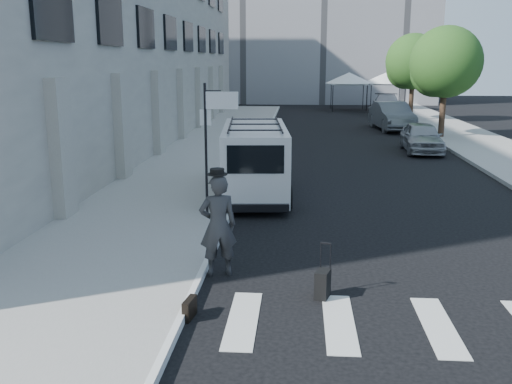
% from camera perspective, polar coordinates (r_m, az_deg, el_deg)
% --- Properties ---
extents(ground, '(120.00, 120.00, 0.00)m').
position_cam_1_polar(ground, '(12.49, 4.66, -6.79)').
color(ground, black).
rests_on(ground, ground).
extents(sidewalk_left, '(4.50, 48.00, 0.15)m').
position_cam_1_polar(sidewalk_left, '(28.37, -4.07, 4.61)').
color(sidewalk_left, gray).
rests_on(sidewalk_left, ground).
extents(sidewalk_right, '(4.00, 56.00, 0.15)m').
position_cam_1_polar(sidewalk_right, '(33.29, 20.31, 5.09)').
color(sidewalk_right, gray).
rests_on(sidewalk_right, ground).
extents(building_left, '(10.00, 44.00, 12.00)m').
position_cam_1_polar(building_left, '(31.91, -17.19, 15.69)').
color(building_left, gray).
rests_on(building_left, ground).
extents(sign_pole, '(1.03, 0.07, 3.50)m').
position_cam_1_polar(sign_pole, '(15.20, -4.20, 7.07)').
color(sign_pole, black).
rests_on(sign_pole, sidewalk_left).
extents(tree_near, '(3.80, 3.83, 6.03)m').
position_cam_1_polar(tree_near, '(32.80, 18.21, 11.99)').
color(tree_near, black).
rests_on(tree_near, ground).
extents(tree_far, '(3.80, 3.83, 6.03)m').
position_cam_1_polar(tree_far, '(41.61, 15.28, 12.27)').
color(tree_far, black).
rests_on(tree_far, ground).
extents(tent_left, '(4.00, 4.00, 3.20)m').
position_cam_1_polar(tent_left, '(49.94, 9.28, 11.16)').
color(tent_left, black).
rests_on(tent_left, ground).
extents(tent_right, '(4.00, 4.00, 3.20)m').
position_cam_1_polar(tent_right, '(50.80, 12.90, 11.04)').
color(tent_right, black).
rests_on(tent_right, ground).
extents(businessman, '(0.86, 0.70, 2.06)m').
position_cam_1_polar(businessman, '(11.33, -3.82, -3.38)').
color(businessman, '#303032').
rests_on(businessman, ground).
extents(briefcase, '(0.18, 0.45, 0.34)m').
position_cam_1_polar(briefcase, '(9.81, -6.66, -11.49)').
color(briefcase, black).
rests_on(briefcase, ground).
extents(suitcase, '(0.32, 0.41, 1.01)m').
position_cam_1_polar(suitcase, '(10.54, 6.68, -9.12)').
color(suitcase, black).
rests_on(suitcase, ground).
extents(cargo_van, '(2.46, 6.01, 2.22)m').
position_cam_1_polar(cargo_van, '(18.11, -0.13, 3.28)').
color(cargo_van, silver).
rests_on(cargo_van, ground).
extents(parked_car_a, '(1.82, 4.20, 1.41)m').
position_cam_1_polar(parked_car_a, '(27.90, 16.24, 5.29)').
color(parked_car_a, '#93969A').
rests_on(parked_car_a, ground).
extents(parked_car_b, '(2.36, 5.35, 1.71)m').
position_cam_1_polar(parked_car_b, '(36.37, 13.44, 7.39)').
color(parked_car_b, '#595D61').
rests_on(parked_car_b, ground).
extents(parked_car_c, '(2.77, 5.57, 1.55)m').
position_cam_1_polar(parked_car_c, '(47.28, 12.93, 8.56)').
color(parked_car_c, '#A8AAB1').
rests_on(parked_car_c, ground).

